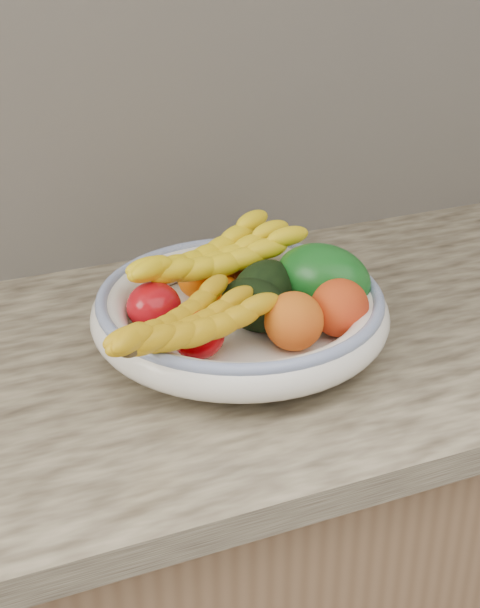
% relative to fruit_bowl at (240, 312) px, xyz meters
% --- Properties ---
extents(kitchen_counter, '(2.44, 0.66, 1.40)m').
position_rel_fruit_bowl_xyz_m(kitchen_counter, '(0.00, 0.03, -0.48)').
color(kitchen_counter, brown).
rests_on(kitchen_counter, ground).
extents(fruit_bowl, '(0.39, 0.39, 0.08)m').
position_rel_fruit_bowl_xyz_m(fruit_bowl, '(0.00, 0.00, 0.00)').
color(fruit_bowl, white).
rests_on(fruit_bowl, kitchen_counter).
extents(clementine_back_left, '(0.07, 0.07, 0.05)m').
position_rel_fruit_bowl_xyz_m(clementine_back_left, '(-0.02, 0.10, 0.01)').
color(clementine_back_left, '#FF6F05').
rests_on(clementine_back_left, fruit_bowl).
extents(clementine_back_right, '(0.05, 0.05, 0.05)m').
position_rel_fruit_bowl_xyz_m(clementine_back_right, '(0.03, 0.09, 0.01)').
color(clementine_back_right, '#FB4F05').
rests_on(clementine_back_right, fruit_bowl).
extents(clementine_back_mid, '(0.06, 0.06, 0.05)m').
position_rel_fruit_bowl_xyz_m(clementine_back_mid, '(-0.00, 0.06, 0.01)').
color(clementine_back_mid, '#FF5F05').
rests_on(clementine_back_mid, fruit_bowl).
extents(tomato_left, '(0.09, 0.09, 0.06)m').
position_rel_fruit_bowl_xyz_m(tomato_left, '(-0.11, 0.03, 0.01)').
color(tomato_left, '#B30B13').
rests_on(tomato_left, fruit_bowl).
extents(tomato_near_left, '(0.09, 0.09, 0.06)m').
position_rel_fruit_bowl_xyz_m(tomato_near_left, '(-0.08, -0.06, 0.01)').
color(tomato_near_left, '#BB0006').
rests_on(tomato_near_left, fruit_bowl).
extents(avocado_center, '(0.11, 0.12, 0.07)m').
position_rel_fruit_bowl_xyz_m(avocado_center, '(0.01, -0.02, 0.02)').
color(avocado_center, black).
rests_on(avocado_center, fruit_bowl).
extents(avocado_right, '(0.14, 0.13, 0.08)m').
position_rel_fruit_bowl_xyz_m(avocado_right, '(0.04, 0.02, 0.02)').
color(avocado_right, black).
rests_on(avocado_right, fruit_bowl).
extents(green_mango, '(0.17, 0.18, 0.12)m').
position_rel_fruit_bowl_xyz_m(green_mango, '(0.12, -0.00, 0.03)').
color(green_mango, '#0E4F14').
rests_on(green_mango, fruit_bowl).
extents(peach_front, '(0.08, 0.08, 0.07)m').
position_rel_fruit_bowl_xyz_m(peach_front, '(0.04, -0.08, 0.02)').
color(peach_front, orange).
rests_on(peach_front, fruit_bowl).
extents(peach_right, '(0.10, 0.10, 0.08)m').
position_rel_fruit_bowl_xyz_m(peach_right, '(0.11, -0.07, 0.02)').
color(peach_right, orange).
rests_on(peach_right, fruit_bowl).
extents(banana_bunch_back, '(0.30, 0.19, 0.08)m').
position_rel_fruit_bowl_xyz_m(banana_bunch_back, '(-0.01, 0.07, 0.04)').
color(banana_bunch_back, yellow).
rests_on(banana_bunch_back, fruit_bowl).
extents(banana_bunch_front, '(0.28, 0.21, 0.07)m').
position_rel_fruit_bowl_xyz_m(banana_bunch_front, '(-0.10, -0.08, 0.03)').
color(banana_bunch_front, gold).
rests_on(banana_bunch_front, fruit_bowl).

